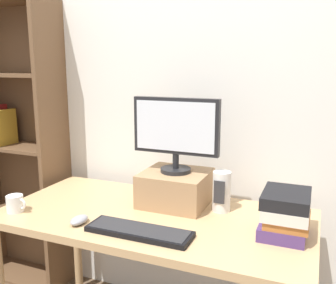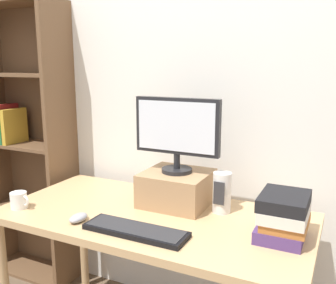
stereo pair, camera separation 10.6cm
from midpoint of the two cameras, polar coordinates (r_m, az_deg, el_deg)
The scene contains 10 objects.
back_wall at distance 2.14m, azimuth 5.26°, elevation 7.22°, with size 7.00×0.08×2.60m.
desk at distance 1.86m, azimuth -0.61°, elevation -13.10°, with size 1.49×0.73×0.76m.
bookshelf_unit at distance 2.71m, azimuth -19.77°, elevation -0.03°, with size 0.66×0.28×1.86m.
riser_box at distance 1.93m, azimuth 2.93°, elevation -7.03°, with size 0.33×0.31×0.17m.
computer_monitor at distance 1.85m, azimuth 3.01°, elevation 1.76°, with size 0.44×0.15×0.38m.
keyboard at distance 1.63m, azimuth -3.06°, elevation -13.32°, with size 0.46×0.14×0.02m.
computer_mouse at distance 1.78m, azimuth -11.80°, elevation -11.25°, with size 0.06×0.10×0.04m.
book_stack at distance 1.64m, azimuth 19.01°, elevation -10.66°, with size 0.20×0.24×0.19m.
coffee_mug at distance 2.00m, azimuth -20.34°, elevation -8.34°, with size 0.11×0.08×0.08m.
desk_speaker at distance 1.84m, azimuth 9.86°, elevation -7.61°, with size 0.09×0.09×0.20m.
Camera 2 is at (0.81, -1.49, 1.47)m, focal length 40.00 mm.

